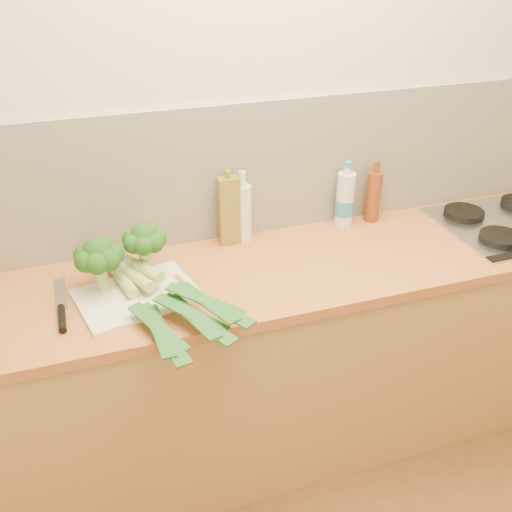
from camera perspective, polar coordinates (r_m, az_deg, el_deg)
The scene contains 14 objects.
room_shell at distance 2.27m, azimuth 0.55°, elevation 8.63°, with size 3.50×3.50×3.50m.
counter at distance 2.40m, azimuth 2.75°, elevation -10.06°, with size 3.20×0.62×0.90m.
gas_hob at distance 2.64m, azimuth 24.20°, elevation 3.08°, with size 0.58×0.50×0.04m.
chopping_board at distance 2.00m, azimuth -11.77°, elevation -3.86°, with size 0.39×0.29×0.01m, color #EEE6CF.
broccoli_left at distance 1.98m, azimuth -15.45°, elevation 0.01°, with size 0.17×0.17×0.20m.
broccoli_right at distance 2.02m, azimuth -11.09°, elevation 1.53°, with size 0.15×0.16×0.21m.
leek_front at distance 1.96m, azimuth -12.21°, elevation -3.62°, with size 0.20×0.69×0.04m.
leek_mid at distance 1.94m, azimuth -10.44°, elevation -3.13°, with size 0.33×0.63×0.04m.
leek_back at distance 1.95m, azimuth -9.34°, elevation -2.24°, with size 0.38×0.59×0.04m.
chefs_knife at distance 1.97m, azimuth -18.87°, elevation -5.33°, with size 0.04×0.34×0.02m.
oil_tin at distance 2.22m, azimuth -2.71°, elevation 4.56°, with size 0.08×0.05×0.31m.
glass_bottle at distance 2.25m, azimuth -1.34°, elevation 4.41°, with size 0.07×0.07×0.29m.
amber_bottle at distance 2.47m, azimuth 11.67°, elevation 5.95°, with size 0.06×0.06×0.27m.
water_bottle at distance 2.41m, azimuth 8.87°, elevation 5.46°, with size 0.08×0.08×0.26m.
Camera 1 is at (-0.69, -0.50, 2.00)m, focal length 40.00 mm.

